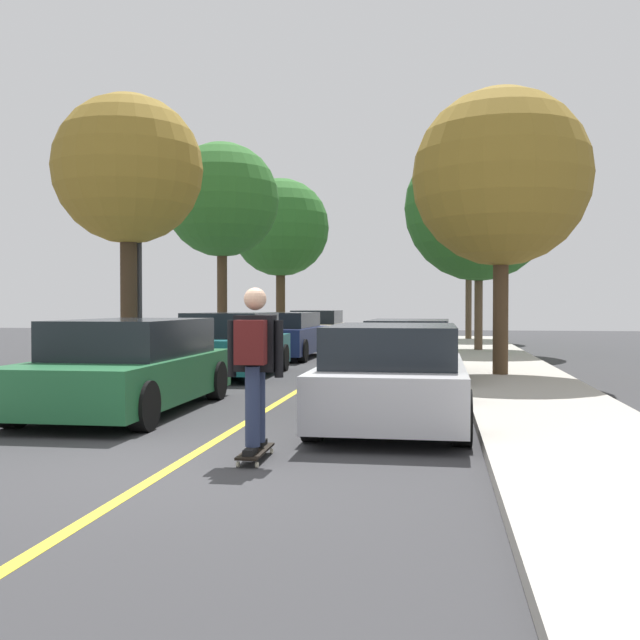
% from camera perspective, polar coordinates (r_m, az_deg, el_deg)
% --- Properties ---
extents(ground, '(80.00, 80.00, 0.00)m').
position_cam_1_polar(ground, '(7.44, -11.37, -11.13)').
color(ground, '#353538').
extents(sidewalk_right, '(2.21, 56.00, 0.14)m').
position_cam_1_polar(sidewalk_right, '(7.15, 22.06, -11.12)').
color(sidewalk_right, '#ADA89E').
rests_on(sidewalk_right, ground).
extents(center_line, '(0.12, 39.20, 0.01)m').
position_cam_1_polar(center_line, '(11.22, -4.16, -6.92)').
color(center_line, gold).
rests_on(center_line, ground).
extents(parked_car_left_nearest, '(2.01, 4.55, 1.36)m').
position_cam_1_polar(parked_car_left_nearest, '(11.33, -14.47, -3.46)').
color(parked_car_left_nearest, '#1E5B33').
rests_on(parked_car_left_nearest, ground).
extents(parked_car_left_near, '(2.00, 4.17, 1.41)m').
position_cam_1_polar(parked_car_left_near, '(16.54, -6.78, -1.94)').
color(parked_car_left_near, '#196066').
rests_on(parked_car_left_near, ground).
extents(parked_car_left_far, '(2.06, 4.60, 1.36)m').
position_cam_1_polar(parked_car_left_far, '(21.98, -2.79, -1.18)').
color(parked_car_left_far, navy).
rests_on(parked_car_left_far, ground).
extents(parked_car_left_farthest, '(1.97, 4.23, 1.37)m').
position_cam_1_polar(parked_car_left_farthest, '(27.96, -0.22, -0.69)').
color(parked_car_left_farthest, '#BCAD89').
rests_on(parked_car_left_farthest, ground).
extents(parked_car_right_nearest, '(1.92, 4.17, 1.32)m').
position_cam_1_polar(parked_car_right_nearest, '(9.80, 5.70, -4.27)').
color(parked_car_right_nearest, '#B7B7BC').
rests_on(parked_car_right_nearest, ground).
extents(parked_car_right_near, '(1.95, 4.26, 1.28)m').
position_cam_1_polar(parked_car_right_near, '(15.24, 6.91, -2.38)').
color(parked_car_right_near, '#38383D').
rests_on(parked_car_right_near, ground).
extents(street_tree_left_nearest, '(3.10, 3.10, 5.82)m').
position_cam_1_polar(street_tree_left_nearest, '(16.18, -14.57, 11.07)').
color(street_tree_left_nearest, '#3D2D1E').
rests_on(street_tree_left_nearest, sidewalk_left).
extents(street_tree_left_near, '(3.40, 3.40, 6.28)m').
position_cam_1_polar(street_tree_left_near, '(22.51, -7.57, 9.12)').
color(street_tree_left_near, '#4C3823').
rests_on(street_tree_left_near, sidewalk_left).
extents(street_tree_left_far, '(3.99, 3.99, 6.61)m').
position_cam_1_polar(street_tree_left_far, '(30.50, -3.06, 7.10)').
color(street_tree_left_far, '#4C3823').
rests_on(street_tree_left_far, sidewalk_left).
extents(street_tree_right_nearest, '(3.68, 3.68, 5.93)m').
position_cam_1_polar(street_tree_right_nearest, '(16.05, 13.80, 10.58)').
color(street_tree_right_nearest, '#4C3823').
rests_on(street_tree_right_nearest, sidewalk_right).
extents(street_tree_right_near, '(4.77, 4.77, 6.97)m').
position_cam_1_polar(street_tree_right_near, '(24.51, 12.15, 8.51)').
color(street_tree_right_near, brown).
rests_on(street_tree_right_near, sidewalk_right).
extents(street_tree_right_far, '(4.32, 4.32, 7.07)m').
position_cam_1_polar(street_tree_right_far, '(32.37, 11.40, 7.28)').
color(street_tree_right_far, brown).
rests_on(street_tree_right_far, sidewalk_right).
extents(fire_hydrant, '(0.20, 0.20, 0.70)m').
position_cam_1_polar(fire_hydrant, '(13.57, -17.31, -3.52)').
color(fire_hydrant, '#B2140F').
rests_on(fire_hydrant, sidewalk_left).
extents(streetlamp, '(0.36, 0.24, 5.78)m').
position_cam_1_polar(streetlamp, '(16.26, -13.79, 7.69)').
color(streetlamp, '#38383D').
rests_on(streetlamp, sidewalk_left).
extents(skateboard, '(0.23, 0.84, 0.10)m').
position_cam_1_polar(skateboard, '(7.67, -5.00, -10.07)').
color(skateboard, black).
rests_on(skateboard, ground).
extents(skateboarder, '(0.58, 0.70, 1.65)m').
position_cam_1_polar(skateboarder, '(7.51, -5.08, -2.97)').
color(skateboarder, black).
rests_on(skateboarder, skateboard).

